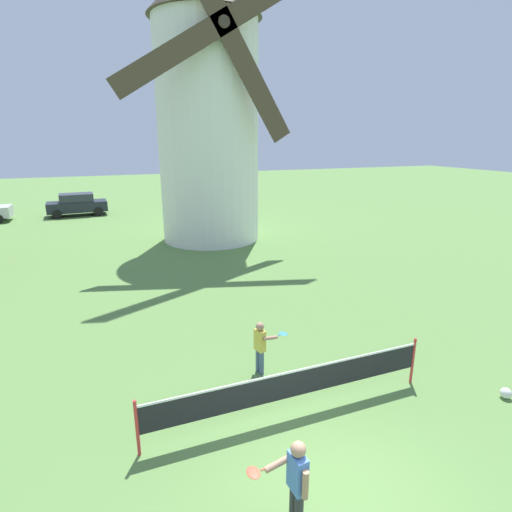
{
  "coord_description": "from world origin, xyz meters",
  "views": [
    {
      "loc": [
        -2.89,
        -4.32,
        5.34
      ],
      "look_at": [
        0.34,
        3.86,
        2.77
      ],
      "focal_mm": 28.41,
      "sensor_mm": 36.0,
      "label": 1
    }
  ],
  "objects_px": {
    "player_near": "(296,480)",
    "stray_ball": "(506,393)",
    "windmill": "(208,103)",
    "tennis_net": "(293,384)",
    "player_far": "(261,344)",
    "parked_car_black": "(77,204)"
  },
  "relations": [
    {
      "from": "windmill",
      "to": "player_near",
      "type": "xyz_separation_m",
      "value": [
        -3.53,
        -17.12,
        -6.23
      ]
    },
    {
      "from": "player_near",
      "to": "player_far",
      "type": "xyz_separation_m",
      "value": [
        1.04,
        3.85,
        -0.07
      ]
    },
    {
      "from": "windmill",
      "to": "tennis_net",
      "type": "distance_m",
      "value": 16.39
    },
    {
      "from": "player_near",
      "to": "stray_ball",
      "type": "bearing_deg",
      "value": 10.33
    },
    {
      "from": "stray_ball",
      "to": "tennis_net",
      "type": "bearing_deg",
      "value": 164.93
    },
    {
      "from": "stray_ball",
      "to": "parked_car_black",
      "type": "bearing_deg",
      "value": 108.96
    },
    {
      "from": "player_near",
      "to": "player_far",
      "type": "height_order",
      "value": "player_near"
    },
    {
      "from": "player_near",
      "to": "stray_ball",
      "type": "relative_size",
      "value": 6.1
    },
    {
      "from": "player_near",
      "to": "player_far",
      "type": "relative_size",
      "value": 1.1
    },
    {
      "from": "windmill",
      "to": "stray_ball",
      "type": "distance_m",
      "value": 17.65
    },
    {
      "from": "windmill",
      "to": "player_far",
      "type": "xyz_separation_m",
      "value": [
        -2.48,
        -13.27,
        -6.3
      ]
    },
    {
      "from": "windmill",
      "to": "player_near",
      "type": "relative_size",
      "value": 10.42
    },
    {
      "from": "player_far",
      "to": "parked_car_black",
      "type": "distance_m",
      "value": 23.92
    },
    {
      "from": "parked_car_black",
      "to": "player_near",
      "type": "bearing_deg",
      "value": -82.69
    },
    {
      "from": "player_near",
      "to": "stray_ball",
      "type": "distance_m",
      "value": 5.67
    },
    {
      "from": "player_near",
      "to": "player_far",
      "type": "bearing_deg",
      "value": 74.83
    },
    {
      "from": "tennis_net",
      "to": "player_far",
      "type": "relative_size",
      "value": 4.66
    },
    {
      "from": "player_far",
      "to": "stray_ball",
      "type": "relative_size",
      "value": 5.53
    },
    {
      "from": "windmill",
      "to": "player_near",
      "type": "bearing_deg",
      "value": -101.64
    },
    {
      "from": "tennis_net",
      "to": "player_far",
      "type": "height_order",
      "value": "player_far"
    },
    {
      "from": "player_far",
      "to": "stray_ball",
      "type": "height_order",
      "value": "player_far"
    },
    {
      "from": "windmill",
      "to": "parked_car_black",
      "type": "bearing_deg",
      "value": 124.57
    }
  ]
}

